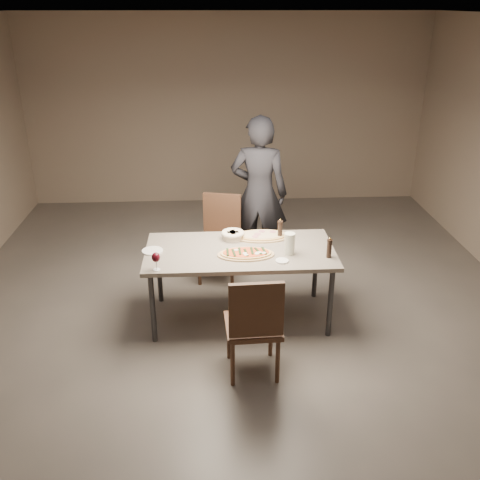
{
  "coord_description": "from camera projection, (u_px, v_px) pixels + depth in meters",
  "views": [
    {
      "loc": [
        -0.26,
        -4.6,
        2.91
      ],
      "look_at": [
        0.0,
        0.0,
        0.85
      ],
      "focal_mm": 40.0,
      "sensor_mm": 36.0,
      "label": 1
    }
  ],
  "objects": [
    {
      "name": "bread_basket",
      "position": [
        233.0,
        234.0,
        5.3
      ],
      "size": [
        0.23,
        0.23,
        0.08
      ],
      "rotation": [
        0.0,
        0.0,
        0.19
      ],
      "color": "beige",
      "rests_on": "dining_table"
    },
    {
      "name": "diner",
      "position": [
        259.0,
        194.0,
        6.12
      ],
      "size": [
        0.73,
        0.56,
        1.8
      ],
      "primitive_type": "imported",
      "rotation": [
        0.0,
        0.0,
        2.93
      ],
      "color": "black",
      "rests_on": "ground"
    },
    {
      "name": "room",
      "position": [
        240.0,
        185.0,
        4.83
      ],
      "size": [
        7.0,
        7.0,
        7.0
      ],
      "color": "#5B544E",
      "rests_on": "ground"
    },
    {
      "name": "dining_table",
      "position": [
        240.0,
        255.0,
        5.11
      ],
      "size": [
        1.8,
        0.9,
        0.75
      ],
      "color": "gray",
      "rests_on": "ground"
    },
    {
      "name": "oil_dish",
      "position": [
        282.0,
        261.0,
        4.85
      ],
      "size": [
        0.12,
        0.12,
        0.01
      ],
      "rotation": [
        0.0,
        0.0,
        -0.34
      ],
      "color": "white",
      "rests_on": "dining_table"
    },
    {
      "name": "wine_glass",
      "position": [
        156.0,
        258.0,
        4.66
      ],
      "size": [
        0.08,
        0.08,
        0.17
      ],
      "rotation": [
        0.0,
        0.0,
        -0.2
      ],
      "color": "silver",
      "rests_on": "dining_table"
    },
    {
      "name": "pepper_mill_right",
      "position": [
        280.0,
        229.0,
        5.29
      ],
      "size": [
        0.05,
        0.05,
        0.21
      ],
      "rotation": [
        0.0,
        0.0,
        0.21
      ],
      "color": "black",
      "rests_on": "dining_table"
    },
    {
      "name": "pepper_mill_left",
      "position": [
        329.0,
        248.0,
        4.9
      ],
      "size": [
        0.05,
        0.05,
        0.2
      ],
      "rotation": [
        0.0,
        0.0,
        0.26
      ],
      "color": "black",
      "rests_on": "dining_table"
    },
    {
      "name": "ham_pizza",
      "position": [
        262.0,
        236.0,
        5.35
      ],
      "size": [
        0.56,
        0.31,
        0.04
      ],
      "rotation": [
        0.0,
        0.0,
        -0.22
      ],
      "color": "tan",
      "rests_on": "dining_table"
    },
    {
      "name": "carafe",
      "position": [
        289.0,
        244.0,
        4.96
      ],
      "size": [
        0.1,
        0.1,
        0.21
      ],
      "rotation": [
        0.0,
        0.0,
        -0.24
      ],
      "color": "silver",
      "rests_on": "dining_table"
    },
    {
      "name": "chair_far",
      "position": [
        220.0,
        232.0,
        6.01
      ],
      "size": [
        0.54,
        0.54,
        0.95
      ],
      "rotation": [
        0.0,
        0.0,
        2.91
      ],
      "color": "#432A1C",
      "rests_on": "ground"
    },
    {
      "name": "chair_near",
      "position": [
        254.0,
        322.0,
        4.32
      ],
      "size": [
        0.47,
        0.47,
        0.96
      ],
      "rotation": [
        0.0,
        0.0,
        0.04
      ],
      "color": "#432A1C",
      "rests_on": "ground"
    },
    {
      "name": "zucchini_pizza",
      "position": [
        246.0,
        254.0,
        4.97
      ],
      "size": [
        0.53,
        0.29,
        0.05
      ],
      "rotation": [
        0.0,
        0.0,
        0.19
      ],
      "color": "tan",
      "rests_on": "dining_table"
    },
    {
      "name": "side_plate",
      "position": [
        152.0,
        251.0,
        5.05
      ],
      "size": [
        0.2,
        0.2,
        0.01
      ],
      "rotation": [
        0.0,
        0.0,
        0.08
      ],
      "color": "white",
      "rests_on": "dining_table"
    }
  ]
}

